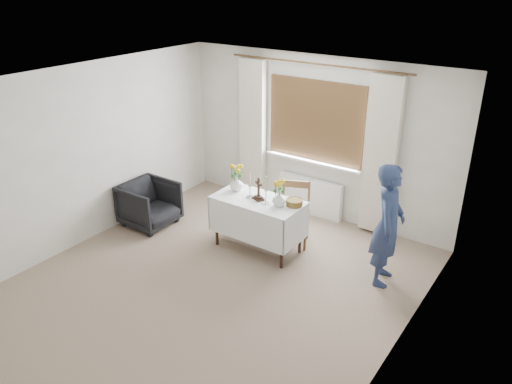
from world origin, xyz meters
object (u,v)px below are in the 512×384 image
Objects in this scene: wooden_chair at (294,215)px; person at (388,225)px; armchair at (150,204)px; flower_vase_left at (236,184)px; flower_vase_right at (279,199)px; wooden_cross at (259,189)px; altar_table at (258,224)px.

person reaches higher than wooden_chair.
person is (3.50, 0.59, 0.44)m from armchair.
armchair is at bearing 176.11° from wooden_chair.
wooden_chair is at bearing 24.04° from flower_vase_left.
flower_vase_right is (2.11, 0.34, 0.52)m from armchair.
person reaches higher than wooden_cross.
wooden_chair reaches higher than altar_table.
flower_vase_left reaches higher than altar_table.
flower_vase_left reaches higher than flower_vase_right.
altar_table is 0.54m from wooden_chair.
person is at bearing 32.58° from wooden_cross.
altar_table reaches higher than armchair.
person reaches higher than flower_vase_right.
wooden_cross is at bearing -79.42° from armchair.
person is at bearing 8.37° from altar_table.
armchair is at bearing 87.43° from person.
person is 1.75m from wooden_cross.
flower_vase_left is at bearing -166.28° from wooden_cross.
altar_table is 0.54m from wooden_cross.
wooden_cross is at bearing 179.34° from flower_vase_right.
armchair is (-1.77, -0.34, -0.04)m from altar_table.
flower_vase_right is at bearing -81.19° from armchair.
altar_table is at bearing -145.89° from wooden_cross.
wooden_cross is at bearing -151.70° from wooden_chair.
armchair is 2.19m from flower_vase_right.
armchair is at bearing -170.92° from flower_vase_right.
wooden_chair is 0.92m from flower_vase_left.
wooden_chair reaches higher than armchair.
wooden_cross is 0.34m from flower_vase_right.
person is (1.40, -0.16, 0.33)m from wooden_chair.
flower_vase_right is (-1.40, -0.26, 0.07)m from person.
wooden_chair is 2.87× the size of wooden_cross.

